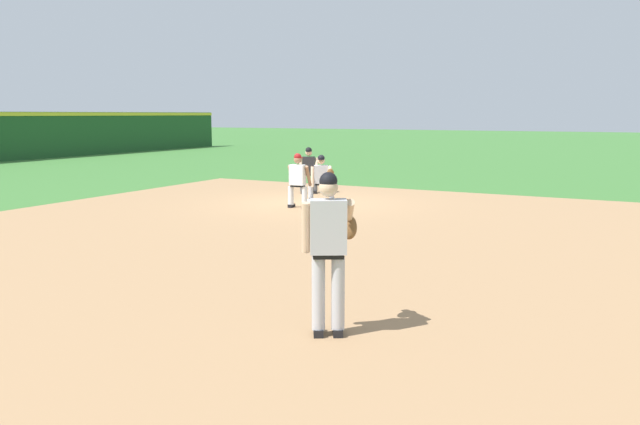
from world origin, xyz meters
The scene contains 8 objects.
ground_plane centered at (0.00, 0.00, 0.00)m, with size 160.00×160.00×0.00m, color #3D7533.
infield_dirt_patch centered at (-4.64, -2.59, 0.00)m, with size 18.00×18.00×0.01m, color #A87F56.
first_base_bag centered at (0.00, 0.00, 0.04)m, with size 0.38×0.38×0.09m, color white.
baseball centered at (-2.91, -2.09, 0.04)m, with size 0.07×0.07×0.07m, color white.
pitcher centered at (-9.25, -5.18, 1.06)m, with size 0.84×0.58×1.86m.
first_baseman centered at (0.37, -0.11, 0.73)m, with size 0.83×1.01×1.34m.
baserunner centered at (-0.98, -0.09, 0.79)m, with size 0.47×0.62×1.46m.
umpire centered at (1.85, 1.12, 0.79)m, with size 0.62×0.68×1.46m.
Camera 1 is at (-15.31, -8.22, 2.48)m, focal length 35.00 mm.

